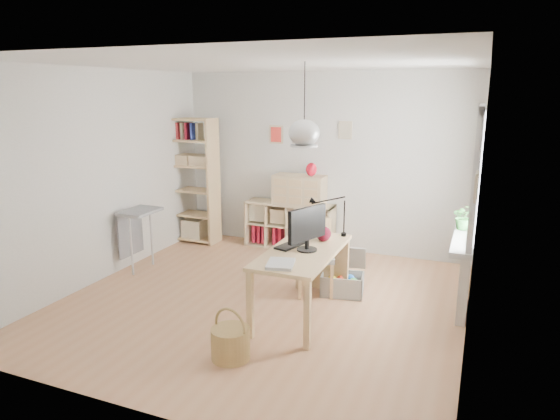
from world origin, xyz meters
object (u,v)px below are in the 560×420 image
at_px(desk, 303,258).
at_px(drawer_chest, 299,190).
at_px(cube_shelf, 289,228).
at_px(chair, 314,252).
at_px(tall_bookshelf, 192,176).
at_px(monitor, 307,226).
at_px(storage_chest, 343,279).

height_order(desk, drawer_chest, drawer_chest).
distance_m(desk, cube_shelf, 2.48).
distance_m(chair, drawer_chest, 1.75).
bearing_deg(chair, drawer_chest, 92.26).
bearing_deg(tall_bookshelf, monitor, -36.55).
bearing_deg(storage_chest, tall_bookshelf, 148.47).
relative_size(chair, storage_chest, 1.41).
height_order(desk, storage_chest, desk).
relative_size(desk, chair, 1.67).
height_order(desk, monitor, monitor).
height_order(monitor, drawer_chest, monitor).
height_order(chair, drawer_chest, drawer_chest).
bearing_deg(storage_chest, drawer_chest, 118.74).
distance_m(cube_shelf, drawer_chest, 0.67).
xyz_separation_m(cube_shelf, chair, (0.93, -1.56, 0.21)).
height_order(cube_shelf, monitor, monitor).
bearing_deg(drawer_chest, storage_chest, -52.94).
xyz_separation_m(storage_chest, monitor, (-0.21, -0.76, 0.84)).
bearing_deg(cube_shelf, chair, -59.20).
relative_size(storage_chest, drawer_chest, 0.81).
bearing_deg(monitor, cube_shelf, 137.70).
distance_m(chair, storage_chest, 0.50).
xyz_separation_m(chair, monitor, (0.14, -0.67, 0.51)).
bearing_deg(cube_shelf, drawer_chest, -12.76).
distance_m(cube_shelf, tall_bookshelf, 1.77).
distance_m(tall_bookshelf, drawer_chest, 1.77).
height_order(tall_bookshelf, chair, tall_bookshelf).
height_order(chair, storage_chest, chair).
bearing_deg(cube_shelf, tall_bookshelf, -169.81).
xyz_separation_m(tall_bookshelf, chair, (2.49, -1.28, -0.58)).
xyz_separation_m(tall_bookshelf, monitor, (2.63, -1.95, -0.07)).
distance_m(storage_chest, monitor, 1.16).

